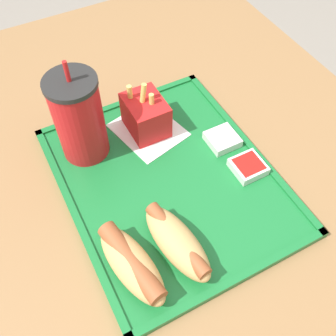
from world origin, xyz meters
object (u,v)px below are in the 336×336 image
Objects in this scene: sauce_cup_mayo at (222,139)px; sauce_cup_ketchup at (248,167)px; hot_dog_near at (177,242)px; fries_carton at (146,115)px; hot_dog_far at (132,264)px; soda_cup at (79,118)px.

sauce_cup_mayo is 1.00× the size of sauce_cup_ketchup.
hot_dog_near is 2.81× the size of sauce_cup_ketchup.
hot_dog_near is at bearing 164.57° from fries_carton.
hot_dog_far is 0.29m from sauce_cup_mayo.
sauce_cup_mayo is 0.07m from sauce_cup_ketchup.
hot_dog_far is 2.83× the size of sauce_cup_ketchup.
soda_cup is 0.26m from hot_dog_near.
hot_dog_far is 0.26m from sauce_cup_ketchup.
soda_cup is at bearing -5.26° from hot_dog_far.
hot_dog_near reaches higher than sauce_cup_mayo.
soda_cup is 0.25m from hot_dog_far.
hot_dog_near is at bearing -90.00° from hot_dog_far.
hot_dog_near is 2.81× the size of sauce_cup_mayo.
sauce_cup_mayo is (-0.10, -0.22, -0.07)m from soda_cup.
fries_carton is (0.24, -0.14, 0.01)m from hot_dog_far.
hot_dog_far is 1.01× the size of hot_dog_near.
soda_cup is at bearing 52.94° from sauce_cup_ketchup.
soda_cup is at bearing 11.41° from hot_dog_near.
fries_carton reaches higher than sauce_cup_ketchup.
soda_cup is 0.12m from fries_carton.
soda_cup is 0.25m from sauce_cup_mayo.
fries_carton reaches higher than hot_dog_far.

